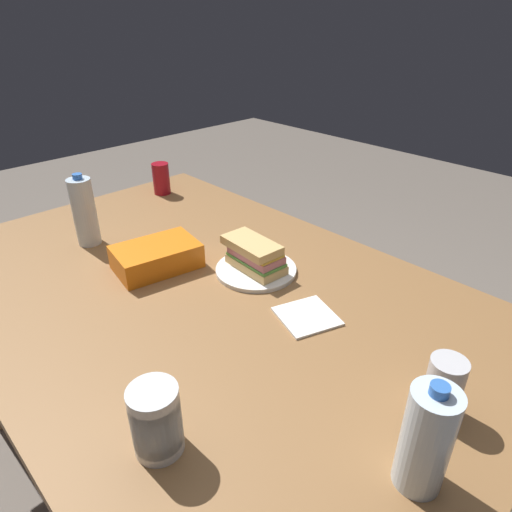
{
  "coord_description": "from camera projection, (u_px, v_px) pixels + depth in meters",
  "views": [
    {
      "loc": [
        -0.83,
        0.58,
        1.42
      ],
      "look_at": [
        -0.04,
        -0.17,
        0.81
      ],
      "focal_mm": 31.57,
      "sensor_mm": 36.0,
      "label": 1
    }
  ],
  "objects": [
    {
      "name": "plastic_cup_stack",
      "position": [
        156.0,
        420.0,
        0.73
      ],
      "size": [
        0.08,
        0.08,
        0.13
      ],
      "color": "silver",
      "rests_on": "dining_table"
    },
    {
      "name": "soda_can_red",
      "position": [
        161.0,
        179.0,
        1.77
      ],
      "size": [
        0.07,
        0.07,
        0.12
      ],
      "primitive_type": "cylinder",
      "color": "maroon",
      "rests_on": "dining_table"
    },
    {
      "name": "ground_plane",
      "position": [
        213.0,
        472.0,
        1.57
      ],
      "size": [
        8.0,
        8.0,
        0.0
      ],
      "primitive_type": "plane",
      "color": "#70665B"
    },
    {
      "name": "sandwich",
      "position": [
        255.0,
        255.0,
        1.25
      ],
      "size": [
        0.19,
        0.11,
        0.08
      ],
      "color": "#DBB26B",
      "rests_on": "paper_plate"
    },
    {
      "name": "water_bottle_tall",
      "position": [
        84.0,
        212.0,
        1.37
      ],
      "size": [
        0.07,
        0.07,
        0.23
      ],
      "color": "silver",
      "rests_on": "dining_table"
    },
    {
      "name": "soda_can_silver",
      "position": [
        443.0,
        388.0,
        0.8
      ],
      "size": [
        0.07,
        0.07,
        0.12
      ],
      "primitive_type": "cylinder",
      "color": "silver",
      "rests_on": "dining_table"
    },
    {
      "name": "dining_table",
      "position": [
        201.0,
        315.0,
        1.24
      ],
      "size": [
        1.6,
        1.05,
        0.76
      ],
      "color": "olive",
      "rests_on": "ground_plane"
    },
    {
      "name": "paper_plate",
      "position": [
        256.0,
        270.0,
        1.27
      ],
      "size": [
        0.23,
        0.23,
        0.01
      ],
      "primitive_type": "cylinder",
      "color": "white",
      "rests_on": "dining_table"
    },
    {
      "name": "chip_bag",
      "position": [
        157.0,
        257.0,
        1.27
      ],
      "size": [
        0.19,
        0.25,
        0.07
      ],
      "primitive_type": "cube",
      "rotation": [
        0.0,
        0.0,
        4.54
      ],
      "color": "orange",
      "rests_on": "dining_table"
    },
    {
      "name": "paper_napkin",
      "position": [
        307.0,
        316.0,
        1.08
      ],
      "size": [
        0.17,
        0.17,
        0.01
      ],
      "primitive_type": "cube",
      "rotation": [
        0.0,
        0.0,
        2.8
      ],
      "color": "white",
      "rests_on": "dining_table"
    },
    {
      "name": "water_bottle_spare",
      "position": [
        426.0,
        439.0,
        0.67
      ],
      "size": [
        0.08,
        0.08,
        0.2
      ],
      "color": "silver",
      "rests_on": "dining_table"
    }
  ]
}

